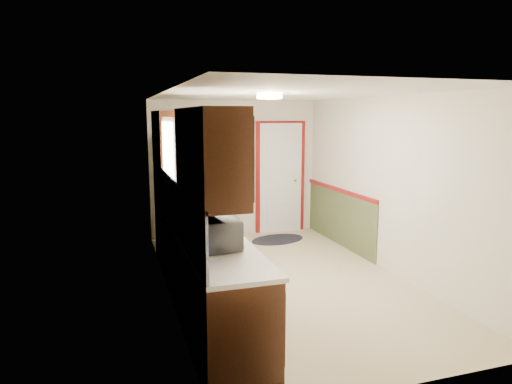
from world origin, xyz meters
TOP-DOWN VIEW (x-y plane):
  - room_shell at (0.00, 0.00)m, footprint 3.20×5.20m
  - kitchen_run at (-1.24, -0.29)m, footprint 0.63×4.00m
  - back_wall_trim at (0.99, 2.21)m, footprint 1.12×2.30m
  - ceiling_fixture at (-0.30, -0.20)m, footprint 0.30×0.30m
  - microwave at (-1.20, -1.35)m, footprint 0.33×0.53m
  - refrigerator at (-0.81, 1.75)m, footprint 0.82×0.80m
  - rug at (0.60, 1.90)m, footprint 1.10×0.84m
  - cooktop at (-1.19, 1.40)m, footprint 0.48×0.57m

SIDE VIEW (x-z plane):
  - rug at x=0.60m, z-range 0.00..0.01m
  - kitchen_run at x=-1.24m, z-range -0.29..1.91m
  - back_wall_trim at x=0.99m, z-range -0.15..1.93m
  - cooktop at x=-1.19m, z-range 0.94..0.96m
  - refrigerator at x=-0.81m, z-range 0.00..1.90m
  - microwave at x=-1.20m, z-range 0.94..1.28m
  - room_shell at x=0.00m, z-range -0.06..2.46m
  - ceiling_fixture at x=-0.30m, z-range 2.33..2.39m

